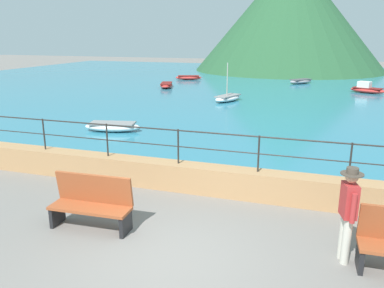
# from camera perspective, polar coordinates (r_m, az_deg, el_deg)

# --- Properties ---
(ground_plane) EXTENTS (120.00, 120.00, 0.00)m
(ground_plane) POSITION_cam_1_polar(r_m,az_deg,el_deg) (7.34, -3.10, -16.39)
(ground_plane) COLOR slate
(promenade_wall) EXTENTS (20.00, 0.56, 0.70)m
(promenade_wall) POSITION_cam_1_polar(r_m,az_deg,el_deg) (9.93, 3.59, -5.31)
(promenade_wall) COLOR tan
(promenade_wall) RESTS_ON ground
(railing) EXTENTS (18.44, 0.04, 0.90)m
(railing) POSITION_cam_1_polar(r_m,az_deg,el_deg) (9.62, 3.69, 0.15)
(railing) COLOR #282623
(railing) RESTS_ON promenade_wall
(lake_water) EXTENTS (64.00, 44.32, 0.06)m
(lake_water) POSITION_cam_1_polar(r_m,az_deg,el_deg) (31.94, 14.09, 8.18)
(lake_water) COLOR teal
(lake_water) RESTS_ON ground
(hill_main) EXTENTS (20.71, 20.71, 12.28)m
(hill_main) POSITION_cam_1_polar(r_m,az_deg,el_deg) (46.36, 14.13, 17.92)
(hill_main) COLOR #285633
(hill_main) RESTS_ON ground
(bench_main) EXTENTS (1.72, 0.63, 1.13)m
(bench_main) POSITION_cam_1_polar(r_m,az_deg,el_deg) (8.43, -14.36, -8.17)
(bench_main) COLOR #9E4C28
(bench_main) RESTS_ON ground
(person_walking) EXTENTS (0.38, 0.56, 1.75)m
(person_walking) POSITION_cam_1_polar(r_m,az_deg,el_deg) (7.34, 21.75, -8.93)
(person_walking) COLOR beige
(person_walking) RESTS_ON ground
(boat_0) EXTENTS (1.54, 2.46, 0.36)m
(boat_0) POSITION_cam_1_polar(r_m,az_deg,el_deg) (29.89, -3.74, 8.57)
(boat_0) COLOR red
(boat_0) RESTS_ON lake_water
(boat_1) EXTENTS (1.61, 2.47, 2.27)m
(boat_1) POSITION_cam_1_polar(r_m,az_deg,el_deg) (23.68, 5.22, 6.72)
(boat_1) COLOR white
(boat_1) RESTS_ON lake_water
(boat_2) EXTENTS (2.46, 1.55, 0.36)m
(boat_2) POSITION_cam_1_polar(r_m,az_deg,el_deg) (35.22, -0.51, 9.66)
(boat_2) COLOR red
(boat_2) RESTS_ON lake_water
(boat_3) EXTENTS (2.47, 1.78, 0.76)m
(boat_3) POSITION_cam_1_polar(r_m,az_deg,el_deg) (29.56, 24.11, 7.32)
(boat_3) COLOR red
(boat_3) RESTS_ON lake_water
(boat_6) EXTENTS (2.44, 1.37, 0.36)m
(boat_6) POSITION_cam_1_polar(r_m,az_deg,el_deg) (16.46, -11.49, 2.52)
(boat_6) COLOR white
(boat_6) RESTS_ON lake_water
(boat_7) EXTENTS (2.13, 2.36, 0.36)m
(boat_7) POSITION_cam_1_polar(r_m,az_deg,el_deg) (33.56, 15.53, 8.81)
(boat_7) COLOR gray
(boat_7) RESTS_ON lake_water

